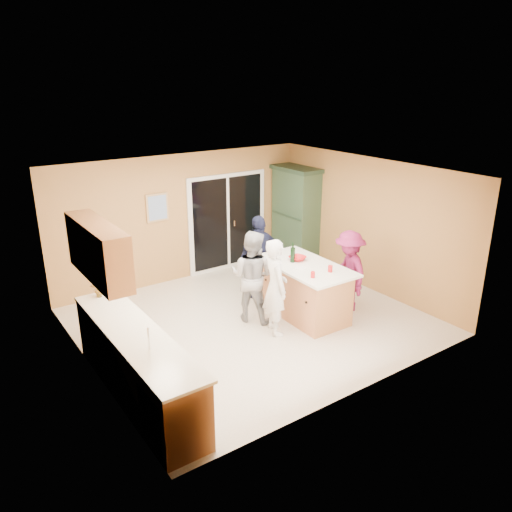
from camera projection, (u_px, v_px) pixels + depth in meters
floor at (252, 321)px, 8.68m from camera, size 5.50×5.50×0.00m
ceiling at (252, 173)px, 7.80m from camera, size 5.50×5.00×0.10m
wall_back at (183, 218)px, 10.17m from camera, size 5.50×0.10×2.60m
wall_front at (364, 304)px, 6.31m from camera, size 5.50×0.10×2.60m
wall_left at (85, 289)px, 6.76m from camera, size 0.10×5.00×2.60m
wall_right at (368, 224)px, 9.72m from camera, size 0.10×5.00×2.60m
left_cabinet_run at (141, 370)px, 6.40m from camera, size 0.65×3.05×1.24m
upper_cabinets at (98, 251)px, 6.51m from camera, size 0.35×1.60×0.75m
sliding_door at (228, 222)px, 10.79m from camera, size 1.90×0.07×2.10m
framed_picture at (157, 208)px, 9.75m from camera, size 0.46×0.04×0.56m
kitchen_island at (304, 292)px, 8.78m from camera, size 1.02×1.84×0.96m
green_hutch at (296, 217)px, 11.13m from camera, size 0.63×1.19×2.18m
woman_white at (275, 287)px, 8.06m from camera, size 0.54×0.68×1.62m
woman_grey at (252, 276)px, 8.50m from camera, size 0.94×0.99×1.61m
woman_navy at (260, 257)px, 9.39m from camera, size 0.95×0.41×1.62m
woman_magenta at (349, 271)px, 8.88m from camera, size 0.83×1.09×1.49m
serving_bowl at (298, 258)px, 8.81m from camera, size 0.33×0.33×0.07m
tulip_vase at (98, 285)px, 7.32m from camera, size 0.21×0.15×0.40m
tumbler_near at (313, 275)px, 8.04m from camera, size 0.08×0.08×0.10m
tumbler_far at (330, 269)px, 8.27m from camera, size 0.09×0.09×0.11m
wine_bottle at (293, 255)px, 8.68m from camera, size 0.08×0.08×0.36m
white_plate at (301, 268)px, 8.42m from camera, size 0.22×0.22×0.01m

